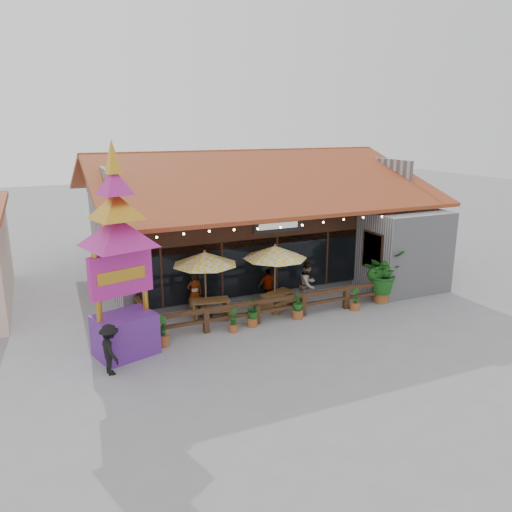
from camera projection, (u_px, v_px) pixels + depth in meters
name	position (u px, v px, depth m)	size (l,w,h in m)	color
ground	(308.00, 310.00, 20.28)	(100.00, 100.00, 0.00)	gray
restaurant_building	(249.00, 226.00, 25.65)	(15.50, 14.73, 6.09)	#A4A4A9
patio_railing	(260.00, 305.00, 19.00)	(10.00, 2.60, 0.92)	#452A18
umbrella_left	(205.00, 259.00, 18.96)	(2.63, 2.63, 2.70)	brown
umbrella_right	(275.00, 252.00, 19.74)	(3.32, 3.32, 2.74)	brown
picnic_table_left	(210.00, 305.00, 19.37)	(1.69, 1.53, 0.72)	brown
picnic_table_right	(277.00, 298.00, 20.33)	(1.75, 1.65, 0.67)	brown
thai_sign_tower	(118.00, 238.00, 15.36)	(3.40, 3.40, 7.41)	#592485
tropical_plant	(383.00, 273.00, 20.83)	(2.04, 1.94, 2.21)	brown
diner_a	(195.00, 293.00, 19.62)	(0.63, 0.41, 1.72)	#3B1F12
diner_b	(308.00, 285.00, 20.36)	(0.93, 0.73, 1.92)	#3B1F12
diner_c	(268.00, 286.00, 20.89)	(0.86, 0.36, 1.47)	#3B1F12
pedestrian	(110.00, 349.00, 14.88)	(1.02, 0.59, 1.58)	black
planter_a	(162.00, 333.00, 16.88)	(0.46, 0.45, 1.11)	brown
planter_b	(233.00, 321.00, 18.04)	(0.35, 0.35, 0.87)	brown
planter_c	(252.00, 312.00, 18.49)	(0.78, 0.76, 0.98)	brown
planter_d	(298.00, 306.00, 19.24)	(0.52, 0.52, 1.03)	brown
planter_e	(355.00, 301.00, 20.14)	(0.38, 0.38, 0.94)	brown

